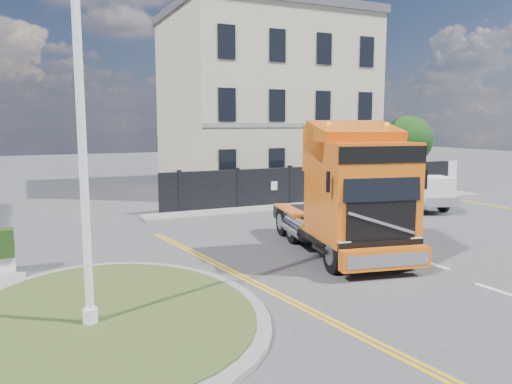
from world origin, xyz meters
name	(u,v)px	position (x,y,z in m)	size (l,w,h in m)	color
ground	(312,253)	(0.00, 0.00, 0.00)	(120.00, 120.00, 0.00)	#424244
traffic_island	(112,314)	(-7.00, -3.00, 0.08)	(6.80, 6.80, 0.17)	gray
hoarding_fence	(331,184)	(6.55, 9.00, 1.00)	(18.80, 0.25, 2.00)	black
georgian_building	(263,101)	(6.00, 16.50, 5.77)	(12.30, 10.30, 12.80)	beige
tree	(405,142)	(14.38, 12.10, 3.05)	(3.20, 3.20, 4.80)	#382619
pavement_far	(331,204)	(6.00, 8.10, 0.06)	(20.00, 1.60, 0.12)	gray
truck	(351,199)	(0.81, -0.96, 1.90)	(3.91, 7.44, 4.24)	black
flatbed_pickup	(423,192)	(8.95, 4.51, 0.95)	(2.85, 4.62, 1.77)	slate
lamppost_island	(82,136)	(-7.50, -3.50, 4.05)	(0.24, 0.48, 7.77)	white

